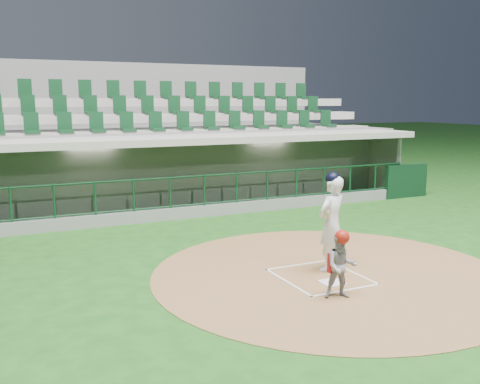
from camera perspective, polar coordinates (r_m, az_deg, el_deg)
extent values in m
plane|color=#184A15|center=(11.06, 7.70, -8.57)|extent=(120.00, 120.00, 0.00)
cylinder|color=brown|center=(11.07, 9.59, -8.58)|extent=(7.20, 7.20, 0.01)
cube|color=silver|center=(10.51, 9.80, -9.49)|extent=(0.43, 0.43, 0.02)
cube|color=white|center=(10.44, 5.10, -9.54)|extent=(0.05, 1.80, 0.01)
cube|color=white|center=(11.24, 11.79, -8.31)|extent=(0.05, 1.80, 0.01)
cube|color=white|center=(11.50, 6.20, -7.74)|extent=(1.55, 0.05, 0.01)
cube|color=white|center=(10.17, 11.27, -10.23)|extent=(1.55, 0.05, 0.01)
cube|color=slate|center=(17.74, -5.62, -3.40)|extent=(15.00, 3.00, 0.10)
cube|color=slate|center=(18.97, -7.32, 1.73)|extent=(15.00, 0.20, 2.70)
cube|color=beige|center=(18.83, -7.23, 2.44)|extent=(13.50, 0.04, 0.90)
cube|color=gray|center=(21.17, 13.81, 2.35)|extent=(0.20, 3.00, 2.70)
cube|color=#A49D94|center=(17.08, -5.50, 5.78)|extent=(15.40, 3.50, 0.20)
cube|color=slate|center=(16.17, -3.81, -2.11)|extent=(15.00, 0.15, 0.40)
cube|color=black|center=(15.92, -3.87, 3.44)|extent=(15.00, 0.01, 0.95)
cube|color=brown|center=(18.65, -6.73, -1.91)|extent=(12.75, 0.40, 0.45)
cube|color=white|center=(16.57, -15.63, 4.90)|extent=(1.30, 0.35, 0.04)
cube|color=white|center=(18.54, 3.04, 5.71)|extent=(1.30, 0.35, 0.04)
cube|color=black|center=(20.20, 17.29, 1.13)|extent=(1.80, 0.18, 1.20)
imported|color=maroon|center=(17.49, -22.69, -1.41)|extent=(1.17, 0.86, 1.62)
imported|color=#B31513|center=(17.71, -12.48, -0.82)|extent=(1.00, 0.67, 1.59)
imported|color=#A81218|center=(19.20, -1.23, 0.63)|extent=(1.01, 0.77, 1.86)
imported|color=maroon|center=(20.34, 5.75, 0.77)|extent=(1.52, 0.49, 1.63)
cube|color=slate|center=(20.50, -8.77, 3.13)|extent=(17.00, 6.50, 2.50)
cube|color=gray|center=(18.97, -7.56, 6.13)|extent=(16.60, 0.95, 0.30)
cube|color=#A59E95|center=(19.86, -8.44, 7.85)|extent=(16.60, 0.95, 0.30)
cube|color=#9C978D|center=(20.76, -9.25, 9.42)|extent=(16.60, 0.95, 0.30)
cube|color=slate|center=(23.62, -11.20, 7.26)|extent=(17.00, 0.25, 5.05)
imported|color=white|center=(11.02, 9.71, -3.34)|extent=(0.82, 0.67, 1.96)
sphere|color=black|center=(10.86, 9.85, 1.39)|extent=(0.28, 0.28, 0.28)
cylinder|color=#AB7F4E|center=(10.63, 9.42, -2.39)|extent=(0.58, 0.79, 0.39)
imported|color=gray|center=(9.62, 10.74, -7.79)|extent=(0.68, 0.62, 1.15)
sphere|color=#9D1B10|center=(9.48, 10.84, -4.76)|extent=(0.26, 0.26, 0.26)
cube|color=#A01117|center=(9.73, 10.22, -7.37)|extent=(0.32, 0.10, 0.35)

